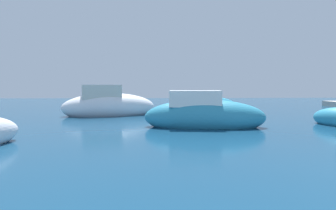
{
  "coord_description": "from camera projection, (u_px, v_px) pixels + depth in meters",
  "views": [
    {
      "loc": [
        -6.6,
        -4.94,
        2.0
      ],
      "look_at": [
        -5.88,
        11.04,
        0.88
      ],
      "focal_mm": 29.76,
      "sensor_mm": 36.0,
      "label": 1
    }
  ],
  "objects": [
    {
      "name": "moored_boat_4",
      "position": [
        109.0,
        106.0,
        18.71
      ],
      "size": [
        6.5,
        3.61,
        2.49
      ],
      "rotation": [
        0.0,
        0.0,
        0.25
      ],
      "color": "white",
      "rests_on": "ground"
    },
    {
      "name": "moored_boat_2",
      "position": [
        210.0,
        107.0,
        20.03
      ],
      "size": [
        5.19,
        3.73,
        1.53
      ],
      "rotation": [
        0.0,
        0.0,
        3.6
      ],
      "color": "teal",
      "rests_on": "ground"
    },
    {
      "name": "moored_boat_0",
      "position": [
        203.0,
        115.0,
        13.4
      ],
      "size": [
        6.0,
        2.51,
        2.15
      ],
      "rotation": [
        0.0,
        0.0,
        6.18
      ],
      "color": "teal",
      "rests_on": "ground"
    }
  ]
}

